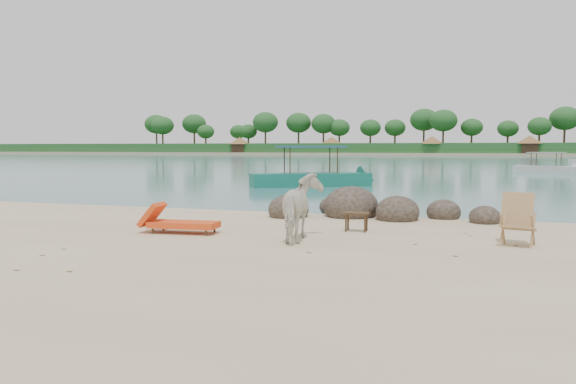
{
  "coord_description": "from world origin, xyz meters",
  "views": [
    {
      "loc": [
        3.55,
        -10.35,
        2.04
      ],
      "look_at": [
        -0.56,
        2.0,
        1.0
      ],
      "focal_mm": 35.0,
      "sensor_mm": 36.0,
      "label": 1
    }
  ],
  "objects_px": {
    "deck_chair": "(518,221)",
    "cow": "(303,209)",
    "side_table": "(356,223)",
    "boat_near": "(311,153)",
    "lounge_chair": "(184,222)",
    "boulders": "(364,210)"
  },
  "relations": [
    {
      "from": "deck_chair",
      "to": "boat_near",
      "type": "relative_size",
      "value": 0.15
    },
    {
      "from": "deck_chair",
      "to": "boat_near",
      "type": "xyz_separation_m",
      "value": [
        -9.22,
        16.69,
        1.21
      ]
    },
    {
      "from": "side_table",
      "to": "boat_near",
      "type": "height_order",
      "value": "boat_near"
    },
    {
      "from": "deck_chair",
      "to": "cow",
      "type": "bearing_deg",
      "value": -156.56
    },
    {
      "from": "cow",
      "to": "boat_near",
      "type": "bearing_deg",
      "value": -84.83
    },
    {
      "from": "cow",
      "to": "boat_near",
      "type": "distance_m",
      "value": 18.15
    },
    {
      "from": "boulders",
      "to": "lounge_chair",
      "type": "bearing_deg",
      "value": -128.11
    },
    {
      "from": "boat_near",
      "to": "lounge_chair",
      "type": "bearing_deg",
      "value": -114.77
    },
    {
      "from": "cow",
      "to": "lounge_chair",
      "type": "relative_size",
      "value": 0.85
    },
    {
      "from": "side_table",
      "to": "deck_chair",
      "type": "xyz_separation_m",
      "value": [
        3.52,
        -0.91,
        0.31
      ]
    },
    {
      "from": "cow",
      "to": "deck_chair",
      "type": "xyz_separation_m",
      "value": [
        4.36,
        0.76,
        -0.19
      ]
    },
    {
      "from": "side_table",
      "to": "cow",
      "type": "bearing_deg",
      "value": -118.11
    },
    {
      "from": "lounge_chair",
      "to": "deck_chair",
      "type": "height_order",
      "value": "deck_chair"
    },
    {
      "from": "boulders",
      "to": "deck_chair",
      "type": "height_order",
      "value": "deck_chair"
    },
    {
      "from": "boulders",
      "to": "deck_chair",
      "type": "distance_m",
      "value": 5.41
    },
    {
      "from": "boulders",
      "to": "lounge_chair",
      "type": "distance_m",
      "value": 5.57
    },
    {
      "from": "side_table",
      "to": "lounge_chair",
      "type": "distance_m",
      "value": 4.09
    },
    {
      "from": "boulders",
      "to": "boat_near",
      "type": "distance_m",
      "value": 14.08
    },
    {
      "from": "lounge_chair",
      "to": "deck_chair",
      "type": "bearing_deg",
      "value": -0.97
    },
    {
      "from": "side_table",
      "to": "deck_chair",
      "type": "height_order",
      "value": "deck_chair"
    },
    {
      "from": "side_table",
      "to": "deck_chair",
      "type": "relative_size",
      "value": 0.52
    },
    {
      "from": "side_table",
      "to": "lounge_chair",
      "type": "bearing_deg",
      "value": -159.43
    }
  ]
}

